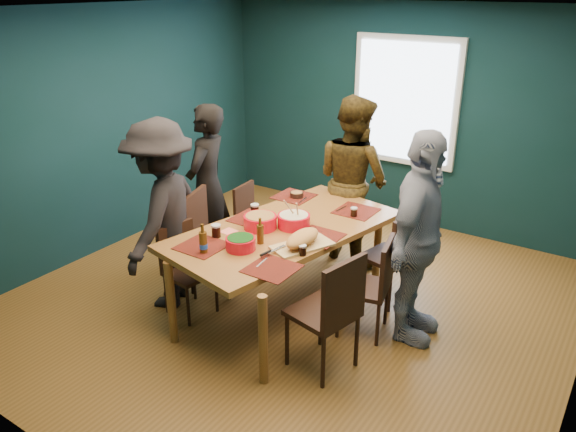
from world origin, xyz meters
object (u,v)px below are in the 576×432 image
at_px(chair_right_mid, 374,280).
at_px(chair_right_near, 332,307).
at_px(dining_table, 285,235).
at_px(cutting_board, 302,240).
at_px(chair_left_near, 184,262).
at_px(chair_right_far, 396,251).
at_px(bowl_salad, 260,221).
at_px(bowl_herbs, 241,243).
at_px(person_near_left, 162,215).
at_px(chair_left_far, 251,215).
at_px(chair_left_mid, 207,233).
at_px(person_far_left, 208,186).
at_px(person_back, 353,180).
at_px(person_right, 418,239).
at_px(bowl_dumpling, 294,220).

relative_size(chair_right_mid, chair_right_near, 0.89).
height_order(dining_table, cutting_board, cutting_board).
height_order(chair_left_near, chair_right_far, chair_right_far).
bearing_deg(cutting_board, dining_table, 168.67).
xyz_separation_m(bowl_salad, bowl_herbs, (0.12, -0.44, -0.01)).
bearing_deg(cutting_board, person_near_left, -144.19).
xyz_separation_m(chair_left_far, bowl_herbs, (0.88, -1.29, 0.41)).
xyz_separation_m(person_near_left, cutting_board, (1.36, 0.28, -0.01)).
xyz_separation_m(chair_left_mid, chair_right_mid, (1.75, 0.16, -0.06)).
distance_m(chair_left_mid, chair_right_mid, 1.76).
distance_m(dining_table, chair_left_far, 1.21).
bearing_deg(person_far_left, chair_left_near, 12.14).
distance_m(person_back, bowl_salad, 1.45).
height_order(chair_right_mid, person_back, person_back).
distance_m(chair_left_far, chair_right_mid, 1.94).
distance_m(chair_right_mid, bowl_herbs, 1.19).
height_order(chair_right_mid, chair_right_near, chair_right_near).
bearing_deg(chair_right_mid, chair_right_far, 82.77).
height_order(person_right, bowl_dumpling, person_right).
relative_size(chair_right_far, bowl_herbs, 3.69).
relative_size(person_back, person_near_left, 1.01).
bearing_deg(bowl_salad, person_near_left, -154.57).
distance_m(person_back, person_near_left, 2.10).
bearing_deg(bowl_salad, bowl_dumpling, 38.11).
bearing_deg(person_near_left, chair_left_mid, 141.20).
height_order(chair_right_far, bowl_herbs, bowl_herbs).
xyz_separation_m(person_far_left, bowl_dumpling, (1.29, -0.29, 0.02)).
xyz_separation_m(person_right, person_near_left, (-2.19, -0.76, -0.03)).
height_order(chair_right_far, chair_right_near, chair_right_near).
bearing_deg(person_right, cutting_board, 114.69).
bearing_deg(cutting_board, bowl_dumpling, 157.15).
distance_m(dining_table, bowl_herbs, 0.59).
bearing_deg(chair_left_mid, bowl_herbs, -47.51).
xyz_separation_m(person_far_left, person_right, (2.40, -0.12, 0.05)).
xyz_separation_m(person_back, person_near_left, (-1.02, -1.83, -0.01)).
bearing_deg(chair_left_mid, chair_right_near, -33.37).
height_order(bowl_dumpling, bowl_herbs, bowl_dumpling).
height_order(chair_left_far, chair_left_mid, chair_left_mid).
relative_size(chair_left_far, chair_right_far, 0.89).
bearing_deg(chair_right_far, person_back, 154.75).
distance_m(chair_right_far, person_near_left, 2.22).
bearing_deg(chair_left_mid, dining_table, -10.63).
bearing_deg(cutting_board, person_back, 126.61).
bearing_deg(bowl_salad, chair_left_far, 131.88).
bearing_deg(bowl_dumpling, chair_left_far, 146.63).
xyz_separation_m(chair_left_far, cutting_board, (1.29, -0.97, 0.41)).
height_order(chair_left_far, chair_right_far, chair_right_far).
bearing_deg(chair_left_near, chair_left_far, 107.44).
bearing_deg(person_far_left, person_right, 71.75).
bearing_deg(bowl_salad, bowl_herbs, -74.52).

